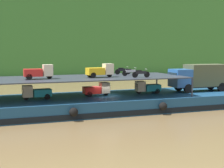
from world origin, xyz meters
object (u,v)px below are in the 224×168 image
at_px(mini_truck_lower_fore, 147,87).
at_px(mini_truck_upper_mid, 39,72).
at_px(covered_lorry, 200,77).
at_px(mini_truck_upper_fore, 100,71).
at_px(motorcycle_upper_stbd, 123,71).
at_px(mini_truck_lower_mid, 97,89).
at_px(mini_truck_lower_aft, 36,92).
at_px(motorcycle_upper_port, 141,73).
at_px(motorcycle_upper_centre, 130,72).
at_px(cargo_barge, 105,103).

distance_m(mini_truck_lower_fore, mini_truck_upper_mid, 12.00).
xyz_separation_m(covered_lorry, mini_truck_upper_mid, (-18.45, -0.45, 1.00)).
xyz_separation_m(mini_truck_upper_fore, motorcycle_upper_stbd, (3.67, 3.03, -0.26)).
bearing_deg(mini_truck_lower_mid, mini_truck_upper_mid, -173.20).
height_order(covered_lorry, mini_truck_upper_fore, mini_truck_upper_fore).
height_order(mini_truck_lower_aft, motorcycle_upper_port, motorcycle_upper_port).
bearing_deg(mini_truck_lower_fore, mini_truck_upper_mid, -176.71).
height_order(mini_truck_upper_mid, motorcycle_upper_stbd, mini_truck_upper_mid).
xyz_separation_m(motorcycle_upper_centre, motorcycle_upper_stbd, (0.07, 2.36, 0.00)).
xyz_separation_m(cargo_barge, mini_truck_lower_mid, (-0.80, 0.14, 1.44)).
bearing_deg(mini_truck_upper_fore, motorcycle_upper_port, -24.39).
relative_size(covered_lorry, motorcycle_upper_stbd, 4.14).
bearing_deg(motorcycle_upper_stbd, mini_truck_upper_fore, -140.41).
bearing_deg(mini_truck_upper_fore, motorcycle_upper_stbd, 39.59).
height_order(cargo_barge, mini_truck_upper_fore, mini_truck_upper_fore).
distance_m(mini_truck_upper_mid, motorcycle_upper_port, 10.03).
height_order(motorcycle_upper_port, motorcycle_upper_stbd, same).
bearing_deg(motorcycle_upper_stbd, mini_truck_lower_fore, -48.91).
relative_size(cargo_barge, mini_truck_upper_fore, 11.93).
height_order(mini_truck_lower_aft, mini_truck_lower_mid, same).
bearing_deg(mini_truck_upper_mid, motorcycle_upper_port, -10.08).
height_order(mini_truck_upper_fore, motorcycle_upper_centre, mini_truck_upper_fore).
xyz_separation_m(mini_truck_lower_fore, mini_truck_upper_mid, (-11.81, -0.68, 2.00)).
bearing_deg(motorcycle_upper_stbd, cargo_barge, -141.45).
xyz_separation_m(mini_truck_lower_fore, motorcycle_upper_stbd, (-1.99, 2.29, 1.74)).
xyz_separation_m(cargo_barge, motorcycle_upper_stbd, (3.00, 2.39, 3.18)).
xyz_separation_m(mini_truck_lower_mid, mini_truck_upper_fore, (0.13, -0.78, 2.00)).
bearing_deg(motorcycle_upper_port, cargo_barge, 142.73).
bearing_deg(cargo_barge, motorcycle_upper_centre, 0.60).
xyz_separation_m(mini_truck_lower_mid, mini_truck_upper_mid, (-6.02, -0.72, 2.00)).
relative_size(cargo_barge, motorcycle_upper_centre, 17.49).
xyz_separation_m(motorcycle_upper_port, motorcycle_upper_stbd, (-0.06, 4.72, 0.00)).
relative_size(mini_truck_lower_mid, motorcycle_upper_centre, 1.45).
xyz_separation_m(covered_lorry, motorcycle_upper_centre, (-8.71, 0.15, 0.74)).
relative_size(cargo_barge, mini_truck_lower_mid, 12.10).
xyz_separation_m(mini_truck_lower_aft, mini_truck_lower_fore, (12.05, 0.29, 0.00)).
bearing_deg(motorcycle_upper_centre, motorcycle_upper_stbd, 88.22).
distance_m(mini_truck_lower_aft, mini_truck_upper_mid, 2.05).
height_order(mini_truck_lower_fore, motorcycle_upper_centre, motorcycle_upper_centre).
distance_m(covered_lorry, mini_truck_lower_mid, 12.48).
distance_m(cargo_barge, mini_truck_lower_mid, 1.65).
xyz_separation_m(cargo_barge, motorcycle_upper_centre, (2.93, 0.03, 3.18)).
distance_m(cargo_barge, motorcycle_upper_centre, 4.33).
distance_m(mini_truck_lower_aft, mini_truck_upper_fore, 6.72).
distance_m(cargo_barge, motorcycle_upper_stbd, 4.99).
bearing_deg(motorcycle_upper_port, mini_truck_upper_fore, 155.61).
relative_size(mini_truck_lower_mid, mini_truck_upper_fore, 0.99).
distance_m(covered_lorry, mini_truck_upper_mid, 18.49).
bearing_deg(motorcycle_upper_port, covered_lorry, 14.42).
height_order(mini_truck_upper_mid, mini_truck_upper_fore, same).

